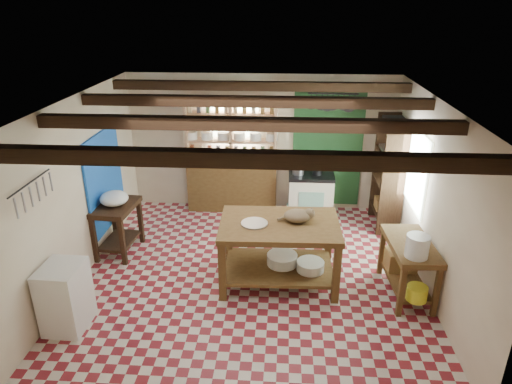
# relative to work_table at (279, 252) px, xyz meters

# --- Properties ---
(floor) EXTENTS (5.00, 5.00, 0.02)m
(floor) POSITION_rel_work_table_xyz_m (-0.40, 0.13, -0.48)
(floor) COLOR maroon
(floor) RESTS_ON ground
(ceiling) EXTENTS (5.00, 5.00, 0.02)m
(ceiling) POSITION_rel_work_table_xyz_m (-0.40, 0.13, 2.13)
(ceiling) COLOR #45464A
(ceiling) RESTS_ON wall_back
(wall_back) EXTENTS (5.00, 0.04, 2.60)m
(wall_back) POSITION_rel_work_table_xyz_m (-0.40, 2.63, 0.83)
(wall_back) COLOR beige
(wall_back) RESTS_ON floor
(wall_front) EXTENTS (5.00, 0.04, 2.60)m
(wall_front) POSITION_rel_work_table_xyz_m (-0.40, -2.37, 0.83)
(wall_front) COLOR beige
(wall_front) RESTS_ON floor
(wall_left) EXTENTS (0.04, 5.00, 2.60)m
(wall_left) POSITION_rel_work_table_xyz_m (-2.90, 0.13, 0.83)
(wall_left) COLOR beige
(wall_left) RESTS_ON floor
(wall_right) EXTENTS (0.04, 5.00, 2.60)m
(wall_right) POSITION_rel_work_table_xyz_m (2.10, 0.13, 0.83)
(wall_right) COLOR beige
(wall_right) RESTS_ON floor
(ceiling_beams) EXTENTS (5.00, 3.80, 0.15)m
(ceiling_beams) POSITION_rel_work_table_xyz_m (-0.40, 0.13, 2.01)
(ceiling_beams) COLOR black
(ceiling_beams) RESTS_ON ceiling
(blue_wall_patch) EXTENTS (0.04, 1.40, 1.60)m
(blue_wall_patch) POSITION_rel_work_table_xyz_m (-2.87, 1.03, 0.63)
(blue_wall_patch) COLOR blue
(blue_wall_patch) RESTS_ON wall_left
(green_wall_patch) EXTENTS (1.30, 0.04, 2.30)m
(green_wall_patch) POSITION_rel_work_table_xyz_m (0.85, 2.60, 0.78)
(green_wall_patch) COLOR #1C4621
(green_wall_patch) RESTS_ON wall_back
(window_back) EXTENTS (0.90, 0.02, 0.80)m
(window_back) POSITION_rel_work_table_xyz_m (-0.90, 2.61, 1.23)
(window_back) COLOR silver
(window_back) RESTS_ON wall_back
(window_right) EXTENTS (0.02, 1.30, 1.20)m
(window_right) POSITION_rel_work_table_xyz_m (2.08, 1.13, 0.93)
(window_right) COLOR silver
(window_right) RESTS_ON wall_right
(utensil_rail) EXTENTS (0.06, 0.90, 0.28)m
(utensil_rail) POSITION_rel_work_table_xyz_m (-2.84, -1.07, 1.31)
(utensil_rail) COLOR black
(utensil_rail) RESTS_ON wall_left
(pot_rack) EXTENTS (0.86, 0.12, 0.36)m
(pot_rack) POSITION_rel_work_table_xyz_m (0.85, 2.18, 1.71)
(pot_rack) COLOR black
(pot_rack) RESTS_ON ceiling
(shelving_unit) EXTENTS (1.70, 0.34, 2.20)m
(shelving_unit) POSITION_rel_work_table_xyz_m (-0.95, 2.44, 0.63)
(shelving_unit) COLOR tan
(shelving_unit) RESTS_ON floor
(tall_rack) EXTENTS (0.40, 0.86, 2.00)m
(tall_rack) POSITION_rel_work_table_xyz_m (1.88, 1.93, 0.53)
(tall_rack) COLOR black
(tall_rack) RESTS_ON floor
(work_table) EXTENTS (1.70, 1.16, 0.95)m
(work_table) POSITION_rel_work_table_xyz_m (0.00, 0.00, 0.00)
(work_table) COLOR brown
(work_table) RESTS_ON floor
(stove) EXTENTS (0.84, 0.57, 0.82)m
(stove) POSITION_rel_work_table_xyz_m (0.55, 2.28, -0.06)
(stove) COLOR white
(stove) RESTS_ON floor
(prep_table) EXTENTS (0.64, 0.88, 0.84)m
(prep_table) POSITION_rel_work_table_xyz_m (-2.60, 0.67, -0.05)
(prep_table) COLOR black
(prep_table) RESTS_ON floor
(white_cabinet) EXTENTS (0.50, 0.59, 0.86)m
(white_cabinet) POSITION_rel_work_table_xyz_m (-2.62, -1.18, -0.04)
(white_cabinet) COLOR white
(white_cabinet) RESTS_ON floor
(right_counter) EXTENTS (0.63, 1.15, 0.80)m
(right_counter) POSITION_rel_work_table_xyz_m (1.78, -0.19, -0.07)
(right_counter) COLOR brown
(right_counter) RESTS_ON floor
(cat) EXTENTS (0.44, 0.37, 0.18)m
(cat) POSITION_rel_work_table_xyz_m (0.25, 0.06, 0.56)
(cat) COLOR #7F684A
(cat) RESTS_ON work_table
(steel_tray) EXTENTS (0.38, 0.38, 0.02)m
(steel_tray) POSITION_rel_work_table_xyz_m (-0.35, -0.06, 0.48)
(steel_tray) COLOR #A4A4AB
(steel_tray) RESTS_ON work_table
(basin_large) EXTENTS (0.46, 0.46, 0.15)m
(basin_large) POSITION_rel_work_table_xyz_m (0.05, 0.05, -0.15)
(basin_large) COLOR white
(basin_large) RESTS_ON work_table
(basin_small) EXTENTS (0.40, 0.40, 0.14)m
(basin_small) POSITION_rel_work_table_xyz_m (0.45, -0.09, -0.15)
(basin_small) COLOR white
(basin_small) RESTS_ON work_table
(kettle_left) EXTENTS (0.22, 0.22, 0.25)m
(kettle_left) POSITION_rel_work_table_xyz_m (0.30, 2.28, 0.48)
(kettle_left) COLOR #A4A4AB
(kettle_left) RESTS_ON stove
(kettle_right) EXTENTS (0.18, 0.18, 0.22)m
(kettle_right) POSITION_rel_work_table_xyz_m (0.65, 2.28, 0.46)
(kettle_right) COLOR black
(kettle_right) RESTS_ON stove
(enamel_bowl) EXTENTS (0.48, 0.48, 0.22)m
(enamel_bowl) POSITION_rel_work_table_xyz_m (-2.60, 0.67, 0.48)
(enamel_bowl) COLOR white
(enamel_bowl) RESTS_ON prep_table
(white_bucket) EXTENTS (0.31, 0.31, 0.29)m
(white_bucket) POSITION_rel_work_table_xyz_m (1.75, -0.54, 0.48)
(white_bucket) COLOR white
(white_bucket) RESTS_ON right_counter
(wicker_basket) EXTENTS (0.43, 0.35, 0.29)m
(wicker_basket) POSITION_rel_work_table_xyz_m (1.76, 0.11, -0.12)
(wicker_basket) COLOR olive
(wicker_basket) RESTS_ON right_counter
(yellow_tub) EXTENTS (0.28, 0.28, 0.20)m
(yellow_tub) POSITION_rel_work_table_xyz_m (1.81, -0.64, -0.16)
(yellow_tub) COLOR yellow
(yellow_tub) RESTS_ON right_counter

